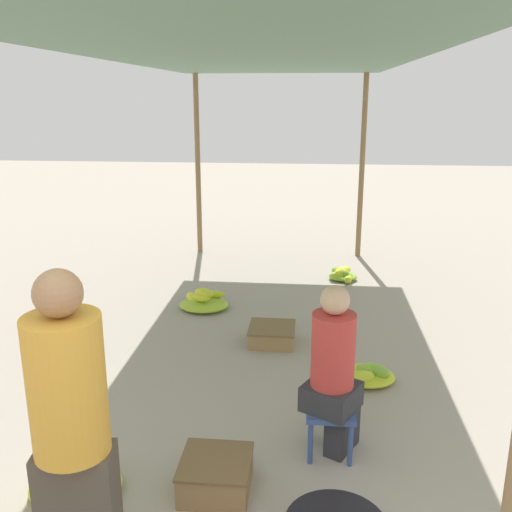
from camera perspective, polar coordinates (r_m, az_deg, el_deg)
The scene contains 12 objects.
canopy_post_back_left at distance 9.10m, azimuth -5.84°, elevation 8.94°, with size 0.08×0.08×2.79m, color olive.
canopy_post_back_right at distance 8.96m, azimuth 10.55°, elevation 8.65°, with size 0.08×0.08×2.79m, color olive.
canopy_tarp at distance 5.38m, azimuth 0.11°, elevation 19.45°, with size 2.95×7.44×0.04m, color #567A60.
vendor_foreground at distance 3.01m, azimuth -17.94°, elevation -16.52°, with size 0.40×0.40×1.72m.
stool at distance 4.19m, azimuth 7.45°, elevation -15.60°, with size 0.34×0.34×0.36m.
vendor_seated at distance 4.02m, azimuth 7.85°, elevation -11.23°, with size 0.46×0.46×1.26m.
banana_pile_left_0 at distance 4.10m, azimuth -17.81°, elevation -20.52°, with size 0.59×0.68×0.29m.
banana_pile_left_1 at distance 6.89m, azimuth -5.27°, elevation -4.54°, with size 0.59×0.57×0.26m.
banana_pile_right_0 at distance 7.96m, azimuth 8.66°, elevation -1.86°, with size 0.39×0.52×0.19m.
banana_pile_right_1 at distance 5.27m, azimuth 11.06°, elevation -11.59°, with size 0.53×0.51×0.17m.
crate_near at distance 5.93m, azimuth 1.60°, elevation -7.83°, with size 0.47×0.47×0.18m.
crate_mid at distance 3.93m, azimuth -4.03°, elevation -20.99°, with size 0.45×0.45×0.22m.
Camera 1 is at (0.51, -1.52, 2.46)m, focal length 40.00 mm.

